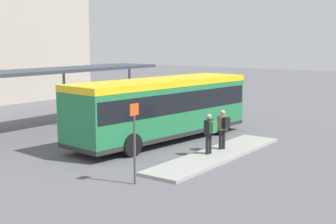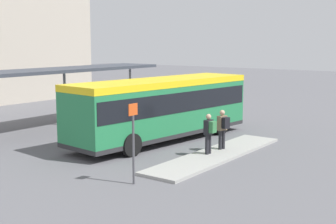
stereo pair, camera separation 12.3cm
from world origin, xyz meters
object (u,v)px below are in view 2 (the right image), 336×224
pedestrian_waiting (223,127)px  bicycle_white (187,106)px  platform_sign (133,140)px  bicycle_black (180,105)px  bicycle_yellow (194,107)px  city_bus (162,105)px  pedestrian_companion (209,131)px

pedestrian_waiting → bicycle_white: pedestrian_waiting is taller
bicycle_white → platform_sign: size_ratio=0.55×
pedestrian_waiting → bicycle_white: (9.44, 8.25, -0.79)m
bicycle_black → pedestrian_waiting: bearing=-43.1°
bicycle_yellow → bicycle_black: bearing=162.7°
bicycle_yellow → platform_sign: platform_sign is taller
bicycle_white → platform_sign: bearing=-54.1°
city_bus → bicycle_black: bearing=36.2°
bicycle_yellow → pedestrian_waiting: bearing=-53.4°
city_bus → pedestrian_companion: city_bus is taller
bicycle_yellow → bicycle_white: bearing=159.4°
bicycle_black → platform_sign: bearing=-56.4°
bicycle_yellow → bicycle_white: 0.75m
city_bus → bicycle_yellow: city_bus is taller
pedestrian_companion → bicycle_yellow: bearing=-51.4°
bicycle_white → bicycle_yellow: bearing=-9.9°
bicycle_white → pedestrian_companion: bearing=-44.1°
bicycle_white → platform_sign: 17.47m
pedestrian_companion → platform_sign: size_ratio=0.61×
pedestrian_companion → platform_sign: (-4.84, 0.07, 0.45)m
pedestrian_companion → city_bus: bearing=-19.1°
pedestrian_companion → platform_sign: bearing=91.7°
pedestrian_waiting → bicycle_yellow: (9.21, 7.54, -0.75)m
pedestrian_waiting → bicycle_black: bearing=-33.0°
pedestrian_companion → bicycle_black: size_ratio=1.07×
bicycle_yellow → platform_sign: (-15.17, -7.45, 1.18)m
pedestrian_waiting → pedestrian_companion: size_ratio=1.02×
city_bus → bicycle_white: size_ratio=6.93×
bicycle_white → platform_sign: platform_sign is taller
platform_sign → bicycle_black: bearing=29.7°
city_bus → bicycle_yellow: 9.84m
city_bus → pedestrian_companion: bearing=-105.4°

